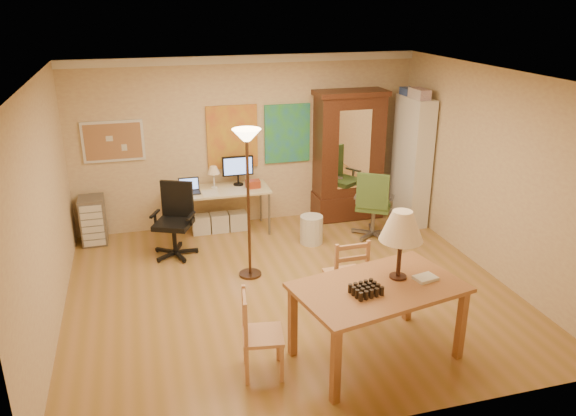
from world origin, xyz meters
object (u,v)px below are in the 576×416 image
object	(u,v)px
computer_desk	(221,206)
armoire	(348,164)
office_chair_green	(373,219)
dining_table	(387,269)
bookshelf	(411,161)
office_chair_black	(175,236)

from	to	relation	value
computer_desk	armoire	world-z (taller)	armoire
office_chair_green	dining_table	bearing A→B (deg)	-111.57
computer_desk	bookshelf	size ratio (longest dim) A/B	0.76
office_chair_green	computer_desk	bearing A→B (deg)	159.13
armoire	bookshelf	xyz separation A→B (m)	(0.92, -0.45, 0.10)
office_chair_black	bookshelf	size ratio (longest dim) A/B	0.52
computer_desk	office_chair_black	bearing A→B (deg)	-138.52
dining_table	computer_desk	bearing A→B (deg)	106.65
office_chair_green	armoire	xyz separation A→B (m)	(-0.07, 0.93, 0.64)
armoire	office_chair_black	bearing A→B (deg)	-165.35
dining_table	bookshelf	distance (m)	3.87
dining_table	computer_desk	size ratio (longest dim) A/B	1.16
dining_table	armoire	size ratio (longest dim) A/B	0.85
office_chair_green	bookshelf	size ratio (longest dim) A/B	0.53
dining_table	bookshelf	world-z (taller)	bookshelf
bookshelf	office_chair_green	bearing A→B (deg)	-150.31
bookshelf	armoire	bearing A→B (deg)	153.74
dining_table	armoire	xyz separation A→B (m)	(1.06, 3.78, -0.06)
dining_table	bookshelf	bearing A→B (deg)	59.37
office_chair_green	armoire	size ratio (longest dim) A/B	0.51
office_chair_black	armoire	world-z (taller)	armoire
office_chair_black	bookshelf	bearing A→B (deg)	4.69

